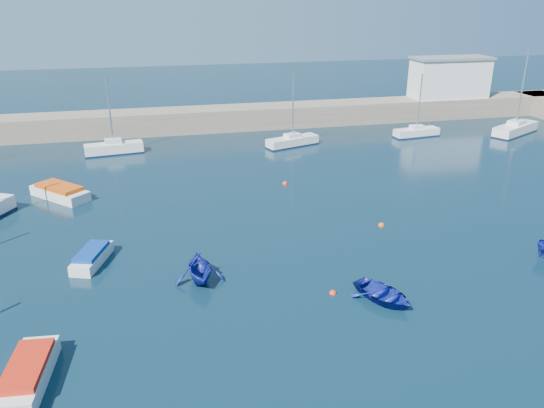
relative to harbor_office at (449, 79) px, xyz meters
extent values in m
plane|color=#0B2230|center=(-30.00, -46.00, -5.10)|extent=(220.00, 220.00, 0.00)
cube|color=#766B5A|center=(-30.00, 0.00, -3.80)|extent=(96.00, 4.50, 2.60)
cube|color=silver|center=(0.00, 0.00, 0.00)|extent=(10.00, 4.00, 5.00)
cube|color=silver|center=(-43.20, -8.34, -4.54)|extent=(6.04, 2.40, 1.12)
cylinder|color=#B7BABC|center=(-43.20, -8.34, -0.59)|extent=(0.17, 0.17, 6.76)
cube|color=silver|center=(-24.24, -9.70, -4.61)|extent=(6.20, 3.52, 0.98)
cylinder|color=#B7BABC|center=(-24.24, -9.70, -0.68)|extent=(0.14, 0.14, 6.88)
cube|color=silver|center=(-9.03, -9.09, -4.62)|extent=(5.61, 2.18, 0.96)
cylinder|color=#B7BABC|center=(-9.03, -9.09, -1.00)|extent=(0.14, 0.14, 6.28)
cube|color=silver|center=(2.99, -10.71, -4.51)|extent=(7.47, 5.26, 1.17)
cylinder|color=#B7BABC|center=(2.99, -10.71, 0.31)|extent=(0.17, 0.17, 8.46)
cube|color=silver|center=(-45.38, -43.89, -4.73)|extent=(2.05, 4.71, 0.75)
cube|color=red|center=(-45.38, -43.89, -4.22)|extent=(1.86, 3.57, 0.28)
cube|color=silver|center=(-43.57, -33.12, -4.76)|extent=(2.47, 4.02, 0.68)
cube|color=navy|center=(-43.57, -33.12, -4.30)|extent=(2.11, 3.10, 0.25)
cube|color=silver|center=(-47.00, -20.70, -4.70)|extent=(5.08, 5.21, 0.81)
cube|color=#C7460B|center=(-47.00, -20.70, -4.14)|extent=(4.09, 4.16, 0.30)
imported|color=navy|center=(-27.77, -41.28, -4.73)|extent=(3.92, 4.39, 0.75)
imported|color=navy|center=(-37.31, -36.88, -4.23)|extent=(2.91, 3.36, 1.75)
sphere|color=#FF300D|center=(-30.21, -39.99, -5.10)|extent=(0.41, 0.41, 0.41)
sphere|color=#E94511|center=(-23.68, -31.97, -5.10)|extent=(0.47, 0.47, 0.47)
sphere|color=#FF300D|center=(-28.18, -21.62, -5.10)|extent=(0.48, 0.48, 0.48)
camera|label=1|loc=(-39.43, -64.20, 10.52)|focal=35.00mm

